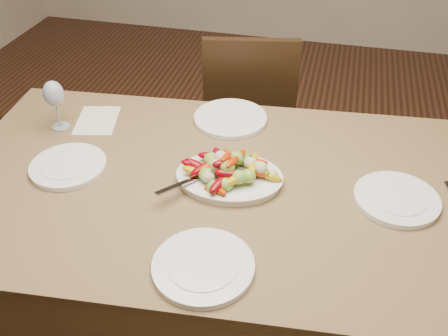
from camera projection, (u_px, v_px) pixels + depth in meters
floor at (217, 313)px, 2.13m from camera, size 6.00×6.00×0.00m
dining_table at (224, 262)px, 1.86m from camera, size 1.93×1.20×0.76m
chair_far at (249, 113)px, 2.53m from camera, size 0.49×0.49×0.95m
serving_platter at (229, 179)px, 1.63m from camera, size 0.36×0.28×0.02m
roasted_vegetables at (229, 165)px, 1.59m from camera, size 0.29×0.21×0.09m
serving_spoon at (207, 175)px, 1.58m from camera, size 0.26×0.21×0.03m
plate_left at (68, 166)px, 1.69m from camera, size 0.26×0.26×0.02m
plate_right at (397, 199)px, 1.55m from camera, size 0.26×0.26×0.02m
plate_far at (230, 119)px, 1.93m from camera, size 0.28×0.28×0.02m
plate_near at (203, 266)px, 1.33m from camera, size 0.28×0.28×0.02m
wine_glass at (56, 104)px, 1.84m from camera, size 0.08×0.08×0.20m
menu_card at (97, 120)px, 1.94m from camera, size 0.19×0.24×0.00m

